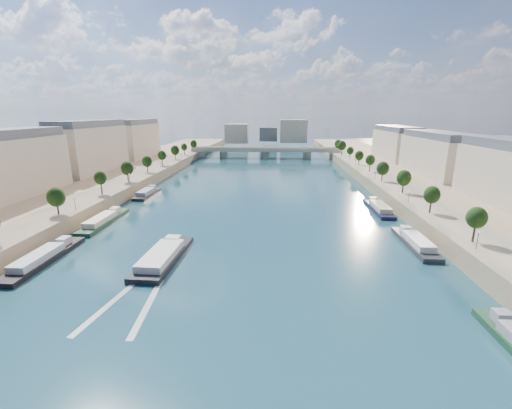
# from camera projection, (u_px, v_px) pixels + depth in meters

# --- Properties ---
(ground) EXTENTS (700.00, 700.00, 0.00)m
(ground) POSITION_uv_depth(u_px,v_px,m) (253.00, 203.00, 131.93)
(ground) COLOR #0C2E37
(ground) RESTS_ON ground
(quay_left) EXTENTS (44.00, 520.00, 5.00)m
(quay_left) POSITION_uv_depth(u_px,v_px,m) (72.00, 194.00, 135.43)
(quay_left) COLOR #9E8460
(quay_left) RESTS_ON ground
(quay_right) EXTENTS (44.00, 520.00, 5.00)m
(quay_right) POSITION_uv_depth(u_px,v_px,m) (446.00, 200.00, 127.13)
(quay_right) COLOR #9E8460
(quay_right) RESTS_ON ground
(pave_left) EXTENTS (14.00, 520.00, 0.10)m
(pave_left) POSITION_uv_depth(u_px,v_px,m) (108.00, 189.00, 133.90)
(pave_left) COLOR gray
(pave_left) RESTS_ON quay_left
(pave_right) EXTENTS (14.00, 520.00, 0.10)m
(pave_right) POSITION_uv_depth(u_px,v_px,m) (406.00, 193.00, 127.33)
(pave_right) COLOR gray
(pave_right) RESTS_ON quay_right
(trees_left) EXTENTS (4.80, 268.80, 8.26)m
(trees_left) POSITION_uv_depth(u_px,v_px,m) (114.00, 174.00, 134.30)
(trees_left) COLOR #382B1E
(trees_left) RESTS_ON ground
(trees_right) EXTENTS (4.80, 268.80, 8.26)m
(trees_right) POSITION_uv_depth(u_px,v_px,m) (393.00, 173.00, 135.67)
(trees_right) COLOR #382B1E
(trees_right) RESTS_ON ground
(lamps_left) EXTENTS (0.36, 200.36, 4.28)m
(lamps_left) POSITION_uv_depth(u_px,v_px,m) (106.00, 187.00, 123.29)
(lamps_left) COLOR black
(lamps_left) RESTS_ON ground
(lamps_right) EXTENTS (0.36, 200.36, 4.28)m
(lamps_right) POSITION_uv_depth(u_px,v_px,m) (390.00, 183.00, 131.70)
(lamps_right) COLOR black
(lamps_right) RESTS_ON ground
(buildings_left) EXTENTS (16.00, 226.00, 23.20)m
(buildings_left) POSITION_uv_depth(u_px,v_px,m) (54.00, 155.00, 144.10)
(buildings_left) COLOR beige
(buildings_left) RESTS_ON ground
(buildings_right) EXTENTS (16.00, 226.00, 23.20)m
(buildings_right) POSITION_uv_depth(u_px,v_px,m) (471.00, 158.00, 134.31)
(buildings_right) COLOR beige
(buildings_right) RESTS_ON ground
(skyline) EXTENTS (79.00, 42.00, 22.00)m
(skyline) POSITION_uv_depth(u_px,v_px,m) (271.00, 132.00, 339.46)
(skyline) COLOR beige
(skyline) RESTS_ON ground
(bridge) EXTENTS (112.00, 12.00, 8.15)m
(bridge) POSITION_uv_depth(u_px,v_px,m) (265.00, 151.00, 261.31)
(bridge) COLOR #C1B79E
(bridge) RESTS_ON ground
(tour_barge) EXTENTS (8.27, 25.65, 3.61)m
(tour_barge) POSITION_uv_depth(u_px,v_px,m) (163.00, 257.00, 81.04)
(tour_barge) COLOR black
(tour_barge) RESTS_ON ground
(wake) EXTENTS (10.76, 26.01, 0.04)m
(wake) POSITION_uv_depth(u_px,v_px,m) (136.00, 296.00, 65.22)
(wake) COLOR silver
(wake) RESTS_ON ground
(moored_barges_left) EXTENTS (5.00, 121.84, 3.60)m
(moored_barges_left) POSITION_uv_depth(u_px,v_px,m) (78.00, 237.00, 94.06)
(moored_barges_left) COLOR maroon
(moored_barges_left) RESTS_ON ground
(moored_barges_right) EXTENTS (5.00, 126.04, 3.60)m
(moored_barges_right) POSITION_uv_depth(u_px,v_px,m) (447.00, 273.00, 72.83)
(moored_barges_right) COLOR black
(moored_barges_right) RESTS_ON ground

